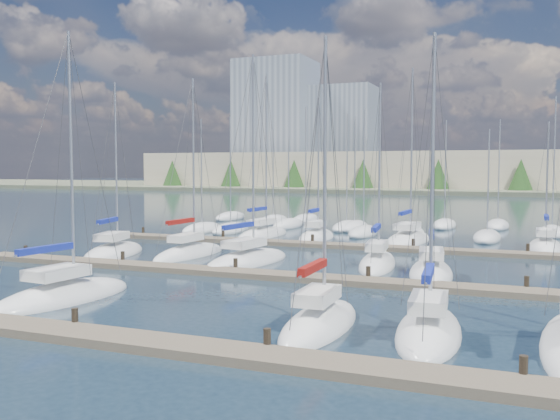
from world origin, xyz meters
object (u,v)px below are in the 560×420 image
at_px(sailboat_k, 377,263).
at_px(sailboat_i, 189,253).
at_px(sailboat_q, 545,247).
at_px(sailboat_c, 64,296).
at_px(sailboat_j, 248,260).
at_px(sailboat_e, 429,332).
at_px(sailboat_p, 408,240).
at_px(sailboat_l, 431,273).
at_px(sailboat_d, 320,323).
at_px(sailboat_h, 114,252).
at_px(sailboat_n, 263,234).
at_px(sailboat_o, 316,237).

bearing_deg(sailboat_k, sailboat_i, 174.92).
height_order(sailboat_q, sailboat_c, sailboat_c).
bearing_deg(sailboat_q, sailboat_j, -141.50).
distance_m(sailboat_c, sailboat_e, 16.90).
height_order(sailboat_p, sailboat_l, sailboat_p).
height_order(sailboat_i, sailboat_d, sailboat_i).
distance_m(sailboat_k, sailboat_e, 16.21).
distance_m(sailboat_c, sailboat_h, 15.09).
height_order(sailboat_k, sailboat_e, sailboat_k).
bearing_deg(sailboat_q, sailboat_d, -106.96).
xyz_separation_m(sailboat_i, sailboat_e, (18.70, -14.74, -0.01)).
xyz_separation_m(sailboat_d, sailboat_l, (2.28, 13.42, -0.01)).
bearing_deg(sailboat_j, sailboat_q, 46.37).
xyz_separation_m(sailboat_q, sailboat_n, (-23.31, 0.17, 0.02)).
height_order(sailboat_p, sailboat_c, sailboat_p).
relative_size(sailboat_q, sailboat_k, 0.85).
xyz_separation_m(sailboat_q, sailboat_h, (-28.50, -14.40, 0.00)).
xyz_separation_m(sailboat_q, sailboat_l, (-6.32, -14.72, 0.00)).
bearing_deg(sailboat_o, sailboat_p, 2.91).
xyz_separation_m(sailboat_k, sailboat_i, (-13.24, -0.53, 0.00)).
distance_m(sailboat_p, sailboat_o, 7.82).
bearing_deg(sailboat_e, sailboat_d, -179.86).
relative_size(sailboat_d, sailboat_j, 0.85).
xyz_separation_m(sailboat_n, sailboat_c, (1.91, -27.89, -0.02)).
relative_size(sailboat_q, sailboat_j, 0.73).
bearing_deg(sailboat_h, sailboat_l, -14.19).
relative_size(sailboat_q, sailboat_o, 0.79).
relative_size(sailboat_i, sailboat_h, 1.01).
height_order(sailboat_c, sailboat_e, sailboat_c).
distance_m(sailboat_k, sailboat_h, 18.65).
bearing_deg(sailboat_e, sailboat_l, 92.74).
distance_m(sailboat_d, sailboat_o, 29.98).
xyz_separation_m(sailboat_k, sailboat_j, (-8.11, -1.87, -0.01)).
relative_size(sailboat_q, sailboat_p, 0.68).
relative_size(sailboat_n, sailboat_p, 1.00).
height_order(sailboat_i, sailboat_j, sailboat_j).
distance_m(sailboat_p, sailboat_l, 16.36).
distance_m(sailboat_p, sailboat_h, 23.75).
xyz_separation_m(sailboat_p, sailboat_h, (-18.00, -15.50, -0.00)).
height_order(sailboat_c, sailboat_j, sailboat_j).
xyz_separation_m(sailboat_n, sailboat_e, (18.81, -27.93, -0.01)).
bearing_deg(sailboat_n, sailboat_o, 3.99).
height_order(sailboat_l, sailboat_e, sailboat_e).
bearing_deg(sailboat_i, sailboat_o, 73.02).
height_order(sailboat_n, sailboat_p, sailboat_n).
xyz_separation_m(sailboat_q, sailboat_c, (-21.40, -27.71, 0.00)).
relative_size(sailboat_c, sailboat_e, 1.12).
distance_m(sailboat_i, sailboat_p, 18.98).
height_order(sailboat_e, sailboat_o, sailboat_o).
relative_size(sailboat_d, sailboat_l, 1.04).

